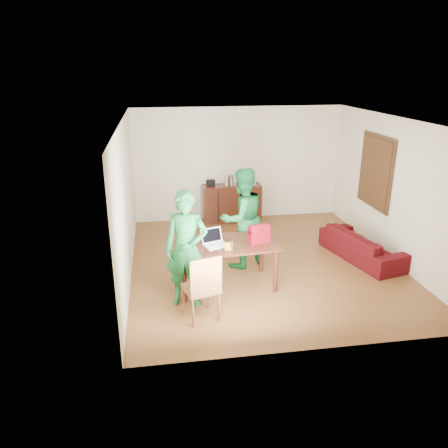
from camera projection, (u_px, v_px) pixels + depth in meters
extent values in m
cube|color=#4E2A13|center=(264.00, 266.00, 8.41)|extent=(5.00, 5.50, 0.10)
cube|color=white|center=(269.00, 117.00, 7.46)|extent=(5.00, 5.50, 0.10)
cube|color=beige|center=(238.00, 164.00, 10.54)|extent=(5.00, 0.10, 2.70)
cube|color=beige|center=(322.00, 259.00, 5.34)|extent=(5.00, 0.10, 2.70)
cube|color=beige|center=(123.00, 202.00, 7.56)|extent=(0.10, 5.50, 2.70)
cube|color=beige|center=(396.00, 190.00, 8.31)|extent=(0.10, 5.50, 2.70)
cube|color=#3F2614|center=(376.00, 172.00, 8.88)|extent=(0.04, 1.28, 1.48)
cube|color=#4B2B16|center=(374.00, 172.00, 8.87)|extent=(0.01, 1.18, 1.36)
cube|color=black|center=(231.00, 203.00, 10.54)|extent=(1.40, 0.45, 0.90)
cube|color=black|center=(211.00, 183.00, 10.29)|extent=(0.20, 0.14, 0.14)
cube|color=#ACAEB6|center=(250.00, 182.00, 10.43)|extent=(0.24, 0.22, 0.14)
ellipsoid|color=#191AA5|center=(250.00, 177.00, 10.40)|extent=(0.14, 0.14, 0.07)
cube|color=black|center=(226.00, 244.00, 7.29)|extent=(1.74, 1.05, 0.04)
cylinder|color=black|center=(185.00, 281.00, 6.91)|extent=(0.07, 0.07, 0.75)
cylinder|color=black|center=(276.00, 271.00, 7.22)|extent=(0.07, 0.07, 0.75)
cylinder|color=black|center=(179.00, 260.00, 7.63)|extent=(0.07, 0.07, 0.75)
cylinder|color=black|center=(262.00, 253.00, 7.94)|extent=(0.07, 0.07, 0.75)
cube|color=brown|center=(201.00, 289.00, 6.42)|extent=(0.59, 0.57, 0.05)
cube|color=brown|center=(206.00, 276.00, 6.14)|extent=(0.47, 0.16, 0.55)
imported|color=#155E2A|center=(186.00, 249.00, 6.70)|extent=(0.77, 0.61, 1.86)
imported|color=#16642C|center=(242.00, 218.00, 8.02)|extent=(1.12, 1.01, 1.87)
cube|color=white|center=(216.00, 245.00, 7.17)|extent=(0.43, 0.36, 0.02)
cube|color=black|center=(216.00, 238.00, 7.13)|extent=(0.38, 0.20, 0.23)
cylinder|color=#532413|center=(232.00, 245.00, 6.97)|extent=(0.08, 0.08, 0.18)
cube|color=maroon|center=(259.00, 235.00, 7.29)|extent=(0.37, 0.25, 0.25)
imported|color=#3E0812|center=(362.00, 245.00, 8.53)|extent=(1.16, 1.98, 0.54)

